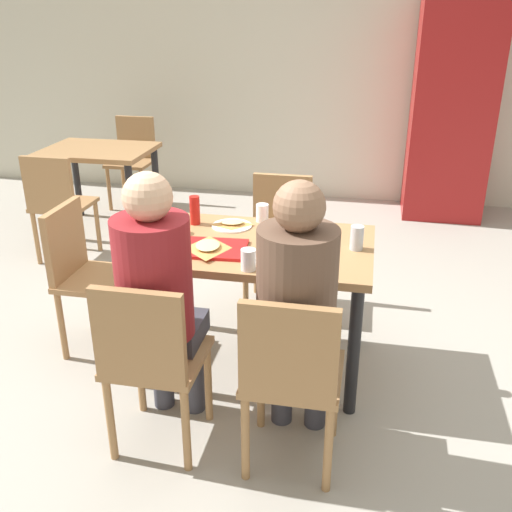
# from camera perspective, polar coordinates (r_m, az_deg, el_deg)

# --- Properties ---
(ground_plane) EXTENTS (10.00, 10.00, 0.02)m
(ground_plane) POSITION_cam_1_polar(r_m,az_deg,el_deg) (3.32, 0.00, -10.56)
(ground_plane) COLOR #9E998E
(back_wall) EXTENTS (10.00, 0.10, 2.80)m
(back_wall) POSITION_cam_1_polar(r_m,az_deg,el_deg) (5.93, 6.49, 19.04)
(back_wall) COLOR beige
(back_wall) RESTS_ON ground_plane
(main_table) EXTENTS (1.19, 0.76, 0.73)m
(main_table) POSITION_cam_1_polar(r_m,az_deg,el_deg) (3.01, 0.00, -0.44)
(main_table) COLOR #9E7247
(main_table) RESTS_ON ground_plane
(chair_near_left) EXTENTS (0.40, 0.40, 0.85)m
(chair_near_left) POSITION_cam_1_polar(r_m,az_deg,el_deg) (2.50, -10.35, -9.63)
(chair_near_left) COLOR #9E7247
(chair_near_left) RESTS_ON ground_plane
(chair_near_right) EXTENTS (0.40, 0.40, 0.85)m
(chair_near_right) POSITION_cam_1_polar(r_m,az_deg,el_deg) (2.37, 3.46, -11.33)
(chair_near_right) COLOR #9E7247
(chair_near_right) RESTS_ON ground_plane
(chair_far_side) EXTENTS (0.40, 0.40, 0.85)m
(chair_far_side) POSITION_cam_1_polar(r_m,az_deg,el_deg) (3.75, 2.32, 2.40)
(chair_far_side) COLOR #9E7247
(chair_far_side) RESTS_ON ground_plane
(chair_left_end) EXTENTS (0.40, 0.40, 0.85)m
(chair_left_end) POSITION_cam_1_polar(r_m,az_deg,el_deg) (3.37, -16.51, -1.10)
(chair_left_end) COLOR #9E7247
(chair_left_end) RESTS_ON ground_plane
(person_in_red) EXTENTS (0.32, 0.42, 1.26)m
(person_in_red) POSITION_cam_1_polar(r_m,az_deg,el_deg) (2.49, -9.61, -3.16)
(person_in_red) COLOR #383842
(person_in_red) RESTS_ON ground_plane
(person_in_brown_jacket) EXTENTS (0.32, 0.42, 1.26)m
(person_in_brown_jacket) POSITION_cam_1_polar(r_m,az_deg,el_deg) (2.36, 4.09, -4.48)
(person_in_brown_jacket) COLOR #383842
(person_in_brown_jacket) RESTS_ON ground_plane
(tray_red_near) EXTENTS (0.38, 0.28, 0.02)m
(tray_red_near) POSITION_cam_1_polar(r_m,az_deg,el_deg) (2.89, -4.57, 0.76)
(tray_red_near) COLOR red
(tray_red_near) RESTS_ON main_table
(tray_red_far) EXTENTS (0.39, 0.30, 0.02)m
(tray_red_far) POSITION_cam_1_polar(r_m,az_deg,el_deg) (3.04, 4.28, 1.93)
(tray_red_far) COLOR red
(tray_red_far) RESTS_ON main_table
(paper_plate_center) EXTENTS (0.22, 0.22, 0.01)m
(paper_plate_center) POSITION_cam_1_polar(r_m,az_deg,el_deg) (3.19, -2.40, 2.98)
(paper_plate_center) COLOR white
(paper_plate_center) RESTS_ON main_table
(paper_plate_near_edge) EXTENTS (0.22, 0.22, 0.01)m
(paper_plate_near_edge) POSITION_cam_1_polar(r_m,az_deg,el_deg) (2.75, 2.78, -0.54)
(paper_plate_near_edge) COLOR white
(paper_plate_near_edge) RESTS_ON main_table
(pizza_slice_a) EXTENTS (0.22, 0.26, 0.02)m
(pizza_slice_a) POSITION_cam_1_polar(r_m,az_deg,el_deg) (2.87, -4.76, 0.95)
(pizza_slice_a) COLOR #C68C47
(pizza_slice_a) RESTS_ON tray_red_near
(pizza_slice_b) EXTENTS (0.23, 0.20, 0.02)m
(pizza_slice_b) POSITION_cam_1_polar(r_m,az_deg,el_deg) (3.02, 4.21, 2.16)
(pizza_slice_b) COLOR #C68C47
(pizza_slice_b) RESTS_ON tray_red_far
(pizza_slice_c) EXTENTS (0.20, 0.16, 0.02)m
(pizza_slice_c) POSITION_cam_1_polar(r_m,az_deg,el_deg) (3.20, -2.36, 3.25)
(pizza_slice_c) COLOR #C68C47
(pizza_slice_c) RESTS_ON paper_plate_center
(plastic_cup_a) EXTENTS (0.07, 0.07, 0.10)m
(plastic_cup_a) POSITION_cam_1_polar(r_m,az_deg,el_deg) (3.25, 0.62, 4.26)
(plastic_cup_a) COLOR white
(plastic_cup_a) RESTS_ON main_table
(plastic_cup_b) EXTENTS (0.07, 0.07, 0.10)m
(plastic_cup_b) POSITION_cam_1_polar(r_m,az_deg,el_deg) (2.65, -0.76, -0.36)
(plastic_cup_b) COLOR white
(plastic_cup_b) RESTS_ON main_table
(plastic_cup_c) EXTENTS (0.07, 0.07, 0.10)m
(plastic_cup_c) POSITION_cam_1_polar(r_m,az_deg,el_deg) (3.12, -8.39, 3.16)
(plastic_cup_c) COLOR white
(plastic_cup_c) RESTS_ON main_table
(plastic_cup_d) EXTENTS (0.07, 0.07, 0.10)m
(plastic_cup_d) POSITION_cam_1_polar(r_m,az_deg,el_deg) (3.16, 3.01, 3.63)
(plastic_cup_d) COLOR white
(plastic_cup_d) RESTS_ON main_table
(soda_can) EXTENTS (0.07, 0.07, 0.12)m
(soda_can) POSITION_cam_1_polar(r_m,az_deg,el_deg) (2.91, 9.87, 1.77)
(soda_can) COLOR #B7BCC6
(soda_can) RESTS_ON main_table
(condiment_bottle) EXTENTS (0.06, 0.06, 0.16)m
(condiment_bottle) POSITION_cam_1_polar(r_m,az_deg,el_deg) (3.22, -6.03, 4.49)
(condiment_bottle) COLOR red
(condiment_bottle) RESTS_ON main_table
(foil_bundle) EXTENTS (0.10, 0.10, 0.10)m
(foil_bundle) POSITION_cam_1_polar(r_m,az_deg,el_deg) (3.07, -9.38, 2.71)
(foil_bundle) COLOR silver
(foil_bundle) RESTS_ON main_table
(drink_fridge) EXTENTS (0.70, 0.60, 1.90)m
(drink_fridge) POSITION_cam_1_polar(r_m,az_deg,el_deg) (5.65, 18.62, 13.19)
(drink_fridge) COLOR maroon
(drink_fridge) RESTS_ON ground_plane
(background_table) EXTENTS (0.90, 0.70, 0.73)m
(background_table) POSITION_cam_1_polar(r_m,az_deg,el_deg) (5.20, -15.16, 8.87)
(background_table) COLOR #9E7247
(background_table) RESTS_ON ground_plane
(background_chair_near) EXTENTS (0.40, 0.40, 0.85)m
(background_chair_near) POSITION_cam_1_polar(r_m,az_deg,el_deg) (4.61, -18.92, 5.20)
(background_chair_near) COLOR #9E7247
(background_chair_near) RESTS_ON ground_plane
(background_chair_far) EXTENTS (0.40, 0.40, 0.85)m
(background_chair_far) POSITION_cam_1_polar(r_m,az_deg,el_deg) (5.88, -11.95, 9.72)
(background_chair_far) COLOR #9E7247
(background_chair_far) RESTS_ON ground_plane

